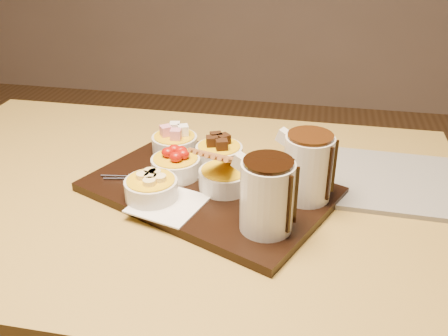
% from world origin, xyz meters
% --- Properties ---
extents(dining_table, '(1.20, 0.80, 0.75)m').
position_xyz_m(dining_table, '(0.00, 0.00, 0.65)').
color(dining_table, '#A1843B').
rests_on(dining_table, ground).
extents(serving_board, '(0.54, 0.46, 0.02)m').
position_xyz_m(serving_board, '(0.09, -0.00, 0.76)').
color(serving_board, black).
rests_on(serving_board, dining_table).
extents(napkin, '(0.15, 0.15, 0.00)m').
position_xyz_m(napkin, '(0.03, -0.09, 0.77)').
color(napkin, white).
rests_on(napkin, serving_board).
extents(bowl_marshmallows, '(0.10, 0.10, 0.04)m').
position_xyz_m(bowl_marshmallows, '(-0.02, 0.12, 0.79)').
color(bowl_marshmallows, beige).
rests_on(bowl_marshmallows, serving_board).
extents(bowl_cake, '(0.10, 0.10, 0.04)m').
position_xyz_m(bowl_cake, '(0.09, 0.09, 0.79)').
color(bowl_cake, beige).
rests_on(bowl_cake, serving_board).
extents(bowl_strawberries, '(0.10, 0.10, 0.04)m').
position_xyz_m(bowl_strawberries, '(0.01, 0.02, 0.79)').
color(bowl_strawberries, beige).
rests_on(bowl_strawberries, serving_board).
extents(bowl_biscotti, '(0.10, 0.10, 0.04)m').
position_xyz_m(bowl_biscotti, '(0.12, -0.01, 0.79)').
color(bowl_biscotti, beige).
rests_on(bowl_biscotti, serving_board).
extents(bowl_bananas, '(0.10, 0.10, 0.04)m').
position_xyz_m(bowl_bananas, '(-0.01, -0.07, 0.79)').
color(bowl_bananas, beige).
rests_on(bowl_bananas, serving_board).
extents(pitcher_dark_chocolate, '(0.12, 0.12, 0.12)m').
position_xyz_m(pitcher_dark_chocolate, '(0.21, -0.13, 0.83)').
color(pitcher_dark_chocolate, silver).
rests_on(pitcher_dark_chocolate, serving_board).
extents(pitcher_milk_chocolate, '(0.12, 0.12, 0.12)m').
position_xyz_m(pitcher_milk_chocolate, '(0.28, -0.01, 0.83)').
color(pitcher_milk_chocolate, silver).
rests_on(pitcher_milk_chocolate, serving_board).
extents(fondue_skewers, '(0.07, 0.26, 0.01)m').
position_xyz_m(fondue_skewers, '(-0.01, 0.00, 0.77)').
color(fondue_skewers, silver).
rests_on(fondue_skewers, serving_board).
extents(newspaper, '(0.33, 0.27, 0.01)m').
position_xyz_m(newspaper, '(0.45, 0.11, 0.76)').
color(newspaper, beige).
rests_on(newspaper, dining_table).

